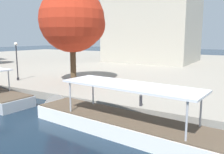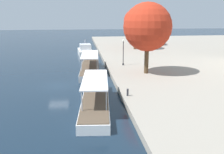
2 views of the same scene
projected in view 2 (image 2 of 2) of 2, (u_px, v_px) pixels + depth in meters
name	position (u px, v px, depth m)	size (l,w,h in m)	color
ground_plane	(58.00, 86.00, 32.98)	(220.00, 220.00, 0.00)	#142333
motor_yacht_0	(85.00, 51.00, 56.78)	(8.39, 3.33, 4.41)	silver
tour_boat_1	(90.00, 68.00, 42.09)	(15.10, 3.65, 3.89)	#9EA3A8
tour_boat_2	(96.00, 100.00, 26.84)	(14.31, 3.76, 3.85)	white
mooring_bollard_0	(128.00, 92.00, 26.96)	(0.22, 0.22, 0.80)	#2D2D33
lamp_post	(123.00, 51.00, 42.12)	(0.36, 0.36, 4.23)	black
tree_0	(141.00, 18.00, 66.24)	(5.64, 5.72, 9.66)	#4C3823
tree_1	(135.00, 21.00, 59.32)	(5.36, 5.36, 9.23)	#4C3823
tree_3	(150.00, 28.00, 35.47)	(6.75, 6.75, 9.92)	#4C3823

